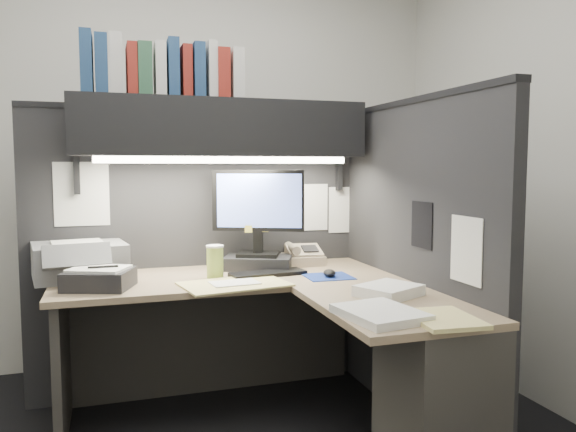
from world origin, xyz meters
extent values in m
cube|color=silver|center=(0.00, 1.50, 1.35)|extent=(3.50, 0.04, 2.70)
cube|color=silver|center=(0.00, -1.50, 1.35)|extent=(3.50, 0.04, 2.70)
cube|color=silver|center=(1.75, 0.00, 1.35)|extent=(0.04, 3.00, 2.70)
cube|color=black|center=(0.03, 0.93, 0.80)|extent=(1.90, 0.06, 1.60)
cube|color=black|center=(0.98, 0.18, 0.80)|extent=(0.06, 1.50, 1.60)
cube|color=#947F5E|center=(0.10, 0.56, 0.71)|extent=(1.70, 0.68, 0.03)
cube|color=#947F5E|center=(0.65, -0.21, 0.71)|extent=(0.60, 0.85, 0.03)
cube|color=#32302D|center=(0.10, 0.86, 0.35)|extent=(1.61, 0.02, 0.70)
cube|color=#32302D|center=(-0.70, 0.56, 0.35)|extent=(0.04, 0.61, 0.70)
cube|color=#32302D|center=(0.75, -0.43, 0.35)|extent=(0.38, 0.40, 0.70)
cube|color=black|center=(0.12, 0.75, 1.50)|extent=(1.55, 0.34, 0.30)
cylinder|color=white|center=(0.12, 0.61, 1.33)|extent=(1.32, 0.04, 0.04)
cube|color=black|center=(0.32, 0.70, 0.77)|extent=(0.42, 0.35, 0.07)
cube|color=black|center=(0.32, 0.70, 0.88)|extent=(0.06, 0.06, 0.12)
cube|color=black|center=(0.32, 0.69, 1.11)|extent=(0.48, 0.23, 0.33)
cube|color=#7390FC|center=(0.32, 0.68, 1.11)|extent=(0.43, 0.19, 0.29)
cube|color=black|center=(0.32, 0.50, 0.74)|extent=(0.41, 0.18, 0.02)
cube|color=navy|center=(0.60, 0.37, 0.73)|extent=(0.24, 0.22, 0.00)
ellipsoid|color=black|center=(0.60, 0.36, 0.75)|extent=(0.09, 0.11, 0.04)
cube|color=tan|center=(0.61, 0.77, 0.77)|extent=(0.23, 0.24, 0.09)
cylinder|color=#BEC44E|center=(0.04, 0.52, 0.81)|extent=(0.10, 0.10, 0.16)
cube|color=gray|center=(-0.61, 0.75, 0.82)|extent=(0.49, 0.44, 0.18)
cube|color=black|center=(-0.52, 0.44, 0.77)|extent=(0.35, 0.32, 0.09)
cube|color=#D9CB7A|center=(0.10, 0.32, 0.73)|extent=(0.54, 0.40, 0.01)
cube|color=white|center=(0.70, -0.11, 0.75)|extent=(0.32, 0.30, 0.05)
cube|color=white|center=(0.50, -0.42, 0.75)|extent=(0.30, 0.36, 0.03)
cube|color=#D9CB7A|center=(0.70, -0.53, 0.74)|extent=(0.25, 0.31, 0.02)
cube|color=navy|center=(-0.55, 0.75, 1.80)|extent=(0.06, 0.22, 0.31)
cube|color=navy|center=(-0.48, 0.76, 1.80)|extent=(0.06, 0.22, 0.30)
cube|color=#B6B5B2|center=(-0.41, 0.77, 1.80)|extent=(0.07, 0.22, 0.31)
cube|color=maroon|center=(-0.33, 0.75, 1.78)|extent=(0.05, 0.22, 0.26)
cube|color=#254B34|center=(-0.27, 0.75, 1.78)|extent=(0.07, 0.22, 0.27)
cube|color=#B6B5B2|center=(-0.19, 0.76, 1.79)|extent=(0.06, 0.22, 0.28)
cube|color=navy|center=(-0.13, 0.75, 1.80)|extent=(0.06, 0.22, 0.30)
cube|color=maroon|center=(-0.06, 0.77, 1.79)|extent=(0.05, 0.22, 0.27)
cube|color=navy|center=(0.00, 0.75, 1.79)|extent=(0.06, 0.22, 0.28)
cube|color=#B6B5B2|center=(0.07, 0.75, 1.80)|extent=(0.05, 0.22, 0.30)
cube|color=maroon|center=(0.13, 0.74, 1.78)|extent=(0.07, 0.22, 0.26)
cube|color=#B6B5B2|center=(0.20, 0.74, 1.78)|extent=(0.06, 0.22, 0.26)
cube|color=white|center=(0.70, 0.90, 1.05)|extent=(0.21, 0.00, 0.28)
cube|color=white|center=(0.92, 0.90, 1.03)|extent=(0.21, 0.00, 0.28)
cube|color=white|center=(-0.60, 0.90, 1.15)|extent=(0.28, 0.00, 0.34)
cube|color=black|center=(0.95, 0.04, 1.02)|extent=(0.00, 0.18, 0.22)
cube|color=white|center=(0.95, -0.31, 0.95)|extent=(0.00, 0.21, 0.28)
camera|label=1|loc=(-0.46, -2.28, 1.30)|focal=35.00mm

